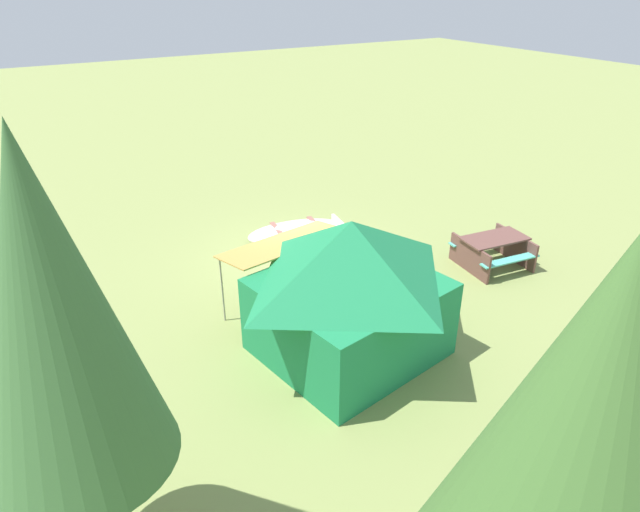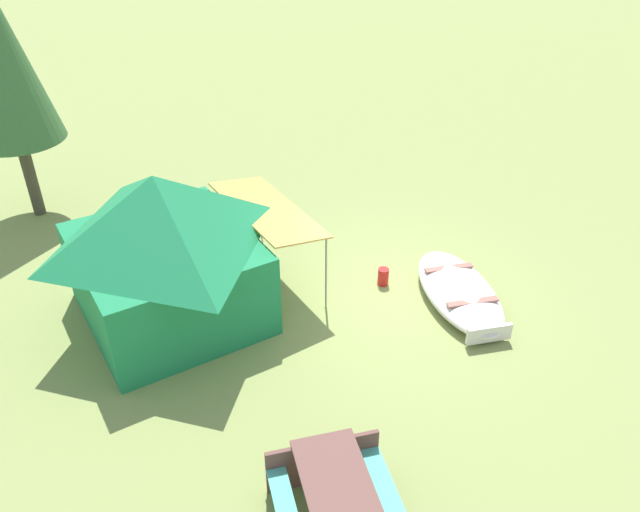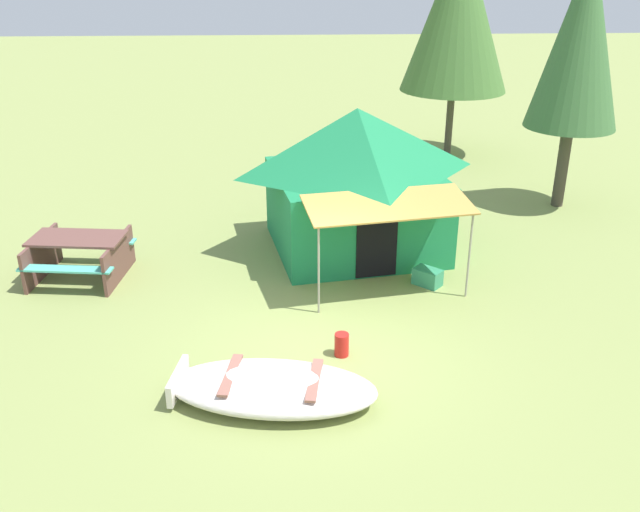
# 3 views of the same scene
# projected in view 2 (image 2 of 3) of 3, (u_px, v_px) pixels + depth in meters

# --- Properties ---
(ground_plane) EXTENTS (80.00, 80.00, 0.00)m
(ground_plane) POSITION_uv_depth(u_px,v_px,m) (380.00, 294.00, 12.21)
(ground_plane) COLOR #83914E
(beached_rowboat) EXTENTS (2.96, 1.69, 0.42)m
(beached_rowboat) POSITION_uv_depth(u_px,v_px,m) (460.00, 292.00, 11.89)
(beached_rowboat) COLOR silver
(beached_rowboat) RESTS_ON ground_plane
(canvas_cabin_tent) EXTENTS (3.86, 4.63, 2.81)m
(canvas_cabin_tent) POSITION_uv_depth(u_px,v_px,m) (164.00, 247.00, 10.90)
(canvas_cabin_tent) COLOR #1B7E49
(canvas_cabin_tent) RESTS_ON ground_plane
(picnic_table) EXTENTS (1.81, 1.72, 0.79)m
(picnic_table) POSITION_uv_depth(u_px,v_px,m) (338.00, 501.00, 7.77)
(picnic_table) COLOR brown
(picnic_table) RESTS_ON ground_plane
(cooler_box) EXTENTS (0.56, 0.55, 0.30)m
(cooler_box) POSITION_uv_depth(u_px,v_px,m) (248.00, 256.00, 13.04)
(cooler_box) COLOR #328C63
(cooler_box) RESTS_ON ground_plane
(fuel_can) EXTENTS (0.30, 0.30, 0.36)m
(fuel_can) POSITION_uv_depth(u_px,v_px,m) (383.00, 277.00, 12.38)
(fuel_can) COLOR red
(fuel_can) RESTS_ON ground_plane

